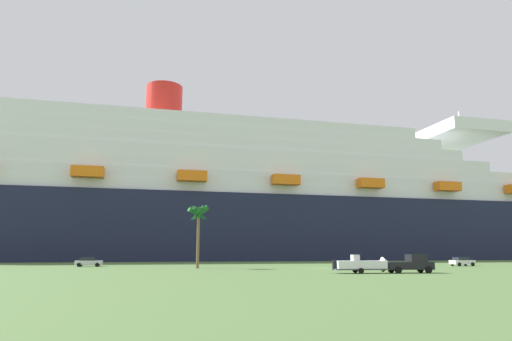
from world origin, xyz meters
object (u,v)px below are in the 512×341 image
cruise_ship (268,204)px  parked_car_silver_sedan (89,262)px  palm_tree (198,217)px  pickup_truck (411,264)px  parked_car_white_van (462,261)px  small_boat_on_trailer (366,265)px

cruise_ship → parked_car_silver_sedan: size_ratio=60.32×
palm_tree → pickup_truck: bearing=-39.3°
palm_tree → parked_car_white_van: size_ratio=2.11×
cruise_ship → pickup_truck: cruise_ship is taller
pickup_truck → parked_car_silver_sedan: bearing=143.4°
parked_car_silver_sedan → palm_tree: bearing=-32.6°
pickup_truck → parked_car_silver_sedan: size_ratio=1.26×
cruise_ship → parked_car_silver_sedan: cruise_ship is taller
small_boat_on_trailer → palm_tree: size_ratio=0.85×
pickup_truck → palm_tree: size_ratio=0.58×
parked_car_silver_sedan → parked_car_white_van: bearing=-6.9°
small_boat_on_trailer → parked_car_silver_sedan: bearing=139.7°
cruise_ship → small_boat_on_trailer: size_ratio=32.87×
cruise_ship → parked_car_silver_sedan: (-43.12, -56.15, -16.89)m
palm_tree → parked_car_silver_sedan: size_ratio=2.17×
small_boat_on_trailer → cruise_ship: bearing=86.0°
palm_tree → parked_car_silver_sedan: 22.68m
parked_car_silver_sedan → small_boat_on_trailer: bearing=-40.3°
pickup_truck → small_boat_on_trailer: 5.59m
cruise_ship → pickup_truck: 89.40m
pickup_truck → parked_car_silver_sedan: 53.11m
parked_car_silver_sedan → pickup_truck: bearing=-36.6°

